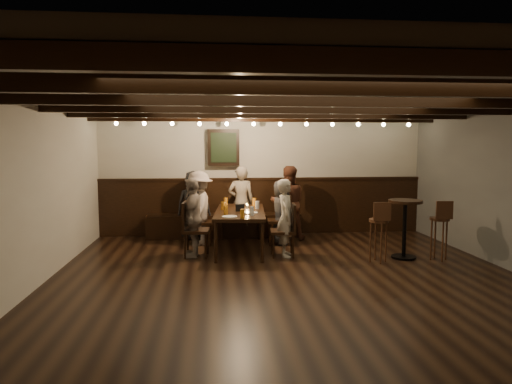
{
  "coord_description": "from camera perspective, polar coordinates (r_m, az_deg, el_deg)",
  "views": [
    {
      "loc": [
        -1.03,
        -5.65,
        1.82
      ],
      "look_at": [
        -0.36,
        1.3,
        1.08
      ],
      "focal_mm": 32.0,
      "sensor_mm": 36.0,
      "label": 1
    }
  ],
  "objects": [
    {
      "name": "pint_c",
      "position": [
        7.91,
        -4.17,
        -1.73
      ],
      "size": [
        0.07,
        0.07,
        0.14
      ],
      "primitive_type": "cylinder",
      "color": "#BF7219",
      "rests_on": "dining_table"
    },
    {
      "name": "person_bench_centre",
      "position": [
        8.84,
        -1.87,
        -1.26
      ],
      "size": [
        0.53,
        0.37,
        1.4
      ],
      "primitive_type": "imported",
      "rotation": [
        0.0,
        0.0,
        3.06
      ],
      "color": "gray",
      "rests_on": "floor"
    },
    {
      "name": "person_right_near",
      "position": [
        8.28,
        3.25,
        -2.52
      ],
      "size": [
        0.42,
        0.61,
        1.18
      ],
      "primitive_type": "imported",
      "rotation": [
        0.0,
        0.0,
        1.49
      ],
      "color": "#2C2B2E",
      "rests_on": "floor"
    },
    {
      "name": "chair_right_near",
      "position": [
        8.33,
        3.03,
        -4.66
      ],
      "size": [
        0.44,
        0.44,
        0.9
      ],
      "rotation": [
        0.0,
        0.0,
        1.49
      ],
      "color": "black",
      "rests_on": "floor"
    },
    {
      "name": "plate_far",
      "position": [
        7.51,
        -0.68,
        -2.61
      ],
      "size": [
        0.24,
        0.24,
        0.01
      ],
      "primitive_type": "cylinder",
      "color": "white",
      "rests_on": "dining_table"
    },
    {
      "name": "chair_left_far",
      "position": [
        7.48,
        -7.61,
        -5.95
      ],
      "size": [
        0.44,
        0.44,
        0.89
      ],
      "rotation": [
        0.0,
        0.0,
        -1.65
      ],
      "color": "black",
      "rests_on": "floor"
    },
    {
      "name": "candle",
      "position": [
        8.1,
        -1.12,
        -1.85
      ],
      "size": [
        0.05,
        0.05,
        0.05
      ],
      "primitive_type": "cylinder",
      "color": "beige",
      "rests_on": "dining_table"
    },
    {
      "name": "pint_g",
      "position": [
        7.0,
        -1.73,
        -2.72
      ],
      "size": [
        0.07,
        0.07,
        0.14
      ],
      "primitive_type": "cylinder",
      "color": "#BF7219",
      "rests_on": "dining_table"
    },
    {
      "name": "person_bench_left",
      "position": [
        8.76,
        -7.79,
        -1.64
      ],
      "size": [
        0.68,
        0.47,
        1.32
      ],
      "primitive_type": "imported",
      "rotation": [
        0.0,
        0.0,
        3.06
      ],
      "color": "#232325",
      "rests_on": "floor"
    },
    {
      "name": "bar_stool_right",
      "position": [
        7.74,
        21.91,
        -5.33
      ],
      "size": [
        0.3,
        0.31,
        0.95
      ],
      "rotation": [
        0.0,
        0.0,
        -0.02
      ],
      "color": "#381D11",
      "rests_on": "floor"
    },
    {
      "name": "chair_left_near",
      "position": [
        8.36,
        -6.88,
        -4.77
      ],
      "size": [
        0.42,
        0.42,
        0.85
      ],
      "rotation": [
        0.0,
        0.0,
        -1.65
      ],
      "color": "black",
      "rests_on": "floor"
    },
    {
      "name": "person_left_far",
      "position": [
        7.42,
        -7.88,
        -3.2
      ],
      "size": [
        0.37,
        0.77,
        1.27
      ],
      "primitive_type": "imported",
      "rotation": [
        0.0,
        0.0,
        -1.65
      ],
      "color": "gray",
      "rests_on": "floor"
    },
    {
      "name": "pint_e",
      "position": [
        7.36,
        -3.79,
        -2.31
      ],
      "size": [
        0.07,
        0.07,
        0.14
      ],
      "primitive_type": "cylinder",
      "color": "#BF7219",
      "rests_on": "dining_table"
    },
    {
      "name": "bar_stool_left",
      "position": [
        7.29,
        15.06,
        -5.78
      ],
      "size": [
        0.3,
        0.31,
        0.95
      ],
      "rotation": [
        0.0,
        0.0,
        -0.03
      ],
      "color": "#381D11",
      "rests_on": "floor"
    },
    {
      "name": "pint_a",
      "position": [
        8.5,
        -3.81,
        -1.19
      ],
      "size": [
        0.07,
        0.07,
        0.14
      ],
      "primitive_type": "cylinder",
      "color": "#BF7219",
      "rests_on": "dining_table"
    },
    {
      "name": "pint_f",
      "position": [
        7.25,
        -0.51,
        -2.42
      ],
      "size": [
        0.07,
        0.07,
        0.14
      ],
      "primitive_type": "cylinder",
      "color": "silver",
      "rests_on": "dining_table"
    },
    {
      "name": "pint_d",
      "position": [
        7.99,
        0.17,
        -1.63
      ],
      "size": [
        0.07,
        0.07,
        0.14
      ],
      "primitive_type": "cylinder",
      "color": "silver",
      "rests_on": "dining_table"
    },
    {
      "name": "room",
      "position": [
        7.94,
        -0.12,
        0.63
      ],
      "size": [
        7.0,
        7.0,
        7.0
      ],
      "color": "black",
      "rests_on": "ground"
    },
    {
      "name": "high_top_table",
      "position": [
        7.62,
        18.1,
        -3.36
      ],
      "size": [
        0.53,
        0.53,
        0.94
      ],
      "color": "black",
      "rests_on": "floor"
    },
    {
      "name": "dining_table",
      "position": [
        7.81,
        -2.01,
        -2.74
      ],
      "size": [
        0.97,
        1.89,
        0.68
      ],
      "rotation": [
        0.0,
        0.0,
        -0.08
      ],
      "color": "black",
      "rests_on": "floor"
    },
    {
      "name": "person_left_near",
      "position": [
        8.3,
        -7.13,
        -1.98
      ],
      "size": [
        0.57,
        0.9,
        1.34
      ],
      "primitive_type": "imported",
      "rotation": [
        0.0,
        0.0,
        -1.65
      ],
      "color": "#A19088",
      "rests_on": "floor"
    },
    {
      "name": "chair_right_far",
      "position": [
        7.46,
        3.49,
        -6.04
      ],
      "size": [
        0.42,
        0.42,
        0.86
      ],
      "rotation": [
        0.0,
        0.0,
        1.49
      ],
      "color": "black",
      "rests_on": "floor"
    },
    {
      "name": "pint_b",
      "position": [
        8.44,
        -0.23,
        -1.22
      ],
      "size": [
        0.07,
        0.07,
        0.14
      ],
      "primitive_type": "cylinder",
      "color": "#BF7219",
      "rests_on": "dining_table"
    },
    {
      "name": "person_bench_right",
      "position": [
        8.72,
        4.03,
        -1.34
      ],
      "size": [
        0.72,
        0.59,
        1.41
      ],
      "primitive_type": "imported",
      "rotation": [
        0.0,
        0.0,
        3.06
      ],
      "color": "brown",
      "rests_on": "floor"
    },
    {
      "name": "plate_near",
      "position": [
        7.12,
        -3.33,
        -3.09
      ],
      "size": [
        0.24,
        0.24,
        0.01
      ],
      "primitive_type": "cylinder",
      "color": "white",
      "rests_on": "dining_table"
    },
    {
      "name": "condiment_caddy",
      "position": [
        7.75,
        -2.02,
        -1.95
      ],
      "size": [
        0.15,
        0.1,
        0.12
      ],
      "primitive_type": "cube",
      "color": "black",
      "rests_on": "dining_table"
    },
    {
      "name": "person_right_far",
      "position": [
        7.39,
        3.76,
        -3.25
      ],
      "size": [
        0.34,
        0.48,
        1.26
      ],
      "primitive_type": "imported",
      "rotation": [
        0.0,
        0.0,
        1.49
      ],
      "color": "#ADA392",
      "rests_on": "floor"
    }
  ]
}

